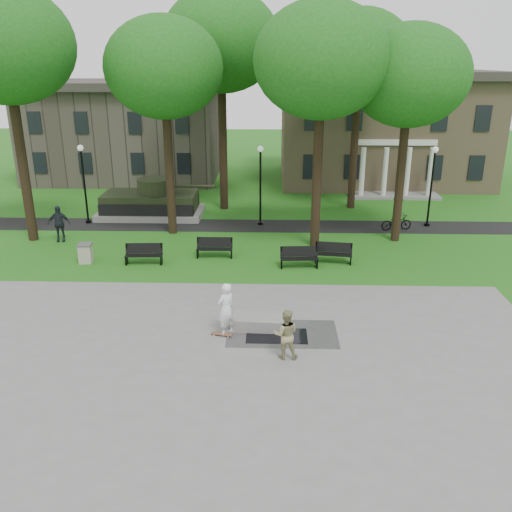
{
  "coord_description": "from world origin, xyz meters",
  "views": [
    {
      "loc": [
        1.21,
        -19.13,
        9.39
      ],
      "look_at": [
        0.53,
        2.85,
        1.4
      ],
      "focal_mm": 38.0,
      "sensor_mm": 36.0,
      "label": 1
    }
  ],
  "objects_px": {
    "concrete_block": "(262,322)",
    "cyclist": "(397,216)",
    "park_bench_0": "(144,253)",
    "skateboarder": "(226,309)",
    "trash_bin": "(85,253)",
    "friend_watching": "(286,334)"
  },
  "relations": [
    {
      "from": "cyclist",
      "to": "trash_bin",
      "type": "relative_size",
      "value": 2.12
    },
    {
      "from": "concrete_block",
      "to": "park_bench_0",
      "type": "height_order",
      "value": "park_bench_0"
    },
    {
      "from": "skateboarder",
      "to": "cyclist",
      "type": "distance_m",
      "value": 15.78
    },
    {
      "from": "cyclist",
      "to": "trash_bin",
      "type": "xyz_separation_m",
      "value": [
        -16.36,
        -5.87,
        -0.35
      ]
    },
    {
      "from": "concrete_block",
      "to": "trash_bin",
      "type": "xyz_separation_m",
      "value": [
        -8.79,
        6.66,
        0.24
      ]
    },
    {
      "from": "park_bench_0",
      "to": "trash_bin",
      "type": "xyz_separation_m",
      "value": [
        -2.91,
        0.06,
        -0.04
      ]
    },
    {
      "from": "skateboarder",
      "to": "friend_watching",
      "type": "distance_m",
      "value": 2.64
    },
    {
      "from": "friend_watching",
      "to": "skateboarder",
      "type": "bearing_deg",
      "value": -37.07
    },
    {
      "from": "concrete_block",
      "to": "friend_watching",
      "type": "xyz_separation_m",
      "value": [
        0.82,
        -2.12,
        0.64
      ]
    },
    {
      "from": "concrete_block",
      "to": "friend_watching",
      "type": "relative_size",
      "value": 1.27
    },
    {
      "from": "friend_watching",
      "to": "park_bench_0",
      "type": "height_order",
      "value": "friend_watching"
    },
    {
      "from": "friend_watching",
      "to": "park_bench_0",
      "type": "xyz_separation_m",
      "value": [
        -6.7,
        8.72,
        -0.36
      ]
    },
    {
      "from": "friend_watching",
      "to": "park_bench_0",
      "type": "distance_m",
      "value": 11.0
    },
    {
      "from": "cyclist",
      "to": "trash_bin",
      "type": "distance_m",
      "value": 17.39
    },
    {
      "from": "friend_watching",
      "to": "trash_bin",
      "type": "height_order",
      "value": "friend_watching"
    },
    {
      "from": "park_bench_0",
      "to": "friend_watching",
      "type": "bearing_deg",
      "value": -55.35
    },
    {
      "from": "skateboarder",
      "to": "friend_watching",
      "type": "xyz_separation_m",
      "value": [
        2.1,
        -1.59,
        -0.12
      ]
    },
    {
      "from": "concrete_block",
      "to": "cyclist",
      "type": "relative_size",
      "value": 1.08
    },
    {
      "from": "concrete_block",
      "to": "park_bench_0",
      "type": "distance_m",
      "value": 8.84
    },
    {
      "from": "skateboarder",
      "to": "trash_bin",
      "type": "relative_size",
      "value": 2.06
    },
    {
      "from": "friend_watching",
      "to": "concrete_block",
      "type": "bearing_deg",
      "value": -68.95
    },
    {
      "from": "concrete_block",
      "to": "skateboarder",
      "type": "distance_m",
      "value": 1.59
    }
  ]
}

